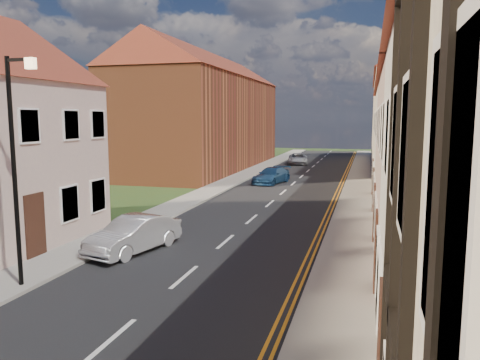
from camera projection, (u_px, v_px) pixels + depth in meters
name	position (u px, v px, depth m)	size (l,w,h in m)	color
road	(252.00, 219.00, 21.13)	(7.00, 90.00, 0.02)	black
pavement_left	(162.00, 213.00, 22.29)	(1.80, 90.00, 0.12)	gray
pavement_right	(351.00, 224.00, 19.96)	(1.80, 90.00, 0.12)	gray
cottage_r_white_far	(464.00, 120.00, 22.19)	(8.30, 5.20, 9.00)	white
cottage_r_cream_far	(446.00, 119.00, 27.34)	(8.30, 6.00, 9.00)	white
block_right_far	(420.00, 109.00, 41.85)	(8.30, 24.20, 10.50)	white
block_left_far	(206.00, 110.00, 41.99)	(8.30, 24.20, 10.50)	brown
lamppost	(16.00, 158.00, 12.12)	(0.88, 0.15, 6.00)	black
car_mid	(134.00, 234.00, 15.97)	(1.30, 3.72, 1.22)	#AEB0B6
car_far	(271.00, 176.00, 32.63)	(1.56, 3.84, 1.11)	navy
car_distant	(298.00, 159.00, 46.02)	(1.82, 3.94, 1.10)	#A5A7AD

